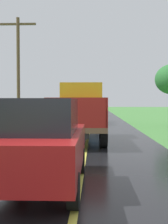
{
  "coord_description": "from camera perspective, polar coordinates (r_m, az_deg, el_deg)",
  "views": [
    {
      "loc": [
        0.33,
        -4.5,
        1.94
      ],
      "look_at": [
        -0.19,
        10.41,
        1.4
      ],
      "focal_mm": 46.96,
      "sensor_mm": 36.0,
      "label": 1
    }
  ],
  "objects": [
    {
      "name": "road_surface",
      "position": [
        4.9,
        -2.17,
        -20.75
      ],
      "size": [
        6.4,
        120.0,
        0.08
      ],
      "primitive_type": "cube",
      "color": "black",
      "rests_on": "ground"
    },
    {
      "name": "centre_line",
      "position": [
        4.88,
        -2.18,
        -20.28
      ],
      "size": [
        0.14,
        108.0,
        0.01
      ],
      "primitive_type": "cube",
      "color": "#E0D64C",
      "rests_on": "road_surface"
    },
    {
      "name": "banana_truck_near",
      "position": [
        14.3,
        -0.61,
        0.21
      ],
      "size": [
        2.38,
        5.82,
        2.8
      ],
      "color": "#2D2D30",
      "rests_on": "road_surface"
    },
    {
      "name": "banana_truck_far",
      "position": [
        25.56,
        0.27,
        1.01
      ],
      "size": [
        2.38,
        5.81,
        2.8
      ],
      "color": "#2D2D30",
      "rests_on": "road_surface"
    },
    {
      "name": "utility_pole_roadside",
      "position": [
        18.65,
        -12.67,
        7.92
      ],
      "size": [
        2.21,
        0.2,
        7.08
      ],
      "color": "brown",
      "rests_on": "ground"
    },
    {
      "name": "following_car",
      "position": [
        6.33,
        -8.27,
        -5.83
      ],
      "size": [
        1.74,
        4.1,
        1.92
      ],
      "color": "maroon",
      "rests_on": "road_surface"
    }
  ]
}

